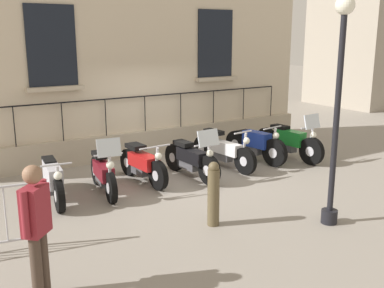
# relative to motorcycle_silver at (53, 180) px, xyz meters

# --- Properties ---
(ground_plane) EXTENTS (60.00, 60.00, 0.00)m
(ground_plane) POSITION_rel_motorcycle_silver_xyz_m (-0.21, 3.09, -0.42)
(ground_plane) COLOR gray
(building_facade) EXTENTS (0.82, 10.57, 6.27)m
(building_facade) POSITION_rel_motorcycle_silver_xyz_m (-2.53, 3.09, 2.62)
(building_facade) COLOR beige
(building_facade) RESTS_ON ground_plane
(motorcycle_silver) EXTENTS (2.04, 0.62, 0.90)m
(motorcycle_silver) POSITION_rel_motorcycle_silver_xyz_m (0.00, 0.00, 0.00)
(motorcycle_silver) COLOR black
(motorcycle_silver) RESTS_ON ground_plane
(motorcycle_maroon) EXTENTS (1.89, 0.62, 1.28)m
(motorcycle_maroon) POSITION_rel_motorcycle_silver_xyz_m (0.15, 0.99, -0.01)
(motorcycle_maroon) COLOR black
(motorcycle_maroon) RESTS_ON ground_plane
(motorcycle_red) EXTENTS (1.91, 0.75, 0.93)m
(motorcycle_red) POSITION_rel_motorcycle_silver_xyz_m (-0.08, 2.01, -0.02)
(motorcycle_red) COLOR black
(motorcycle_red) RESTS_ON ground_plane
(motorcycle_black) EXTENTS (2.01, 0.65, 1.22)m
(motorcycle_black) POSITION_rel_motorcycle_silver_xyz_m (0.18, 3.11, -0.00)
(motorcycle_black) COLOR black
(motorcycle_black) RESTS_ON ground_plane
(motorcycle_white) EXTENTS (2.20, 0.54, 1.02)m
(motorcycle_white) POSITION_rel_motorcycle_silver_xyz_m (-0.09, 4.21, -0.01)
(motorcycle_white) COLOR black
(motorcycle_white) RESTS_ON ground_plane
(motorcycle_blue) EXTENTS (1.99, 0.66, 0.99)m
(motorcycle_blue) POSITION_rel_motorcycle_silver_xyz_m (-0.09, 5.23, 0.02)
(motorcycle_blue) COLOR black
(motorcycle_blue) RESTS_ON ground_plane
(motorcycle_green) EXTENTS (2.25, 0.65, 1.28)m
(motorcycle_green) POSITION_rel_motorcycle_silver_xyz_m (0.16, 6.16, 0.03)
(motorcycle_green) COLOR black
(motorcycle_green) RESTS_ON ground_plane
(lamppost) EXTENTS (0.31, 0.31, 3.82)m
(lamppost) POSITION_rel_motorcycle_silver_xyz_m (3.70, 3.75, 1.68)
(lamppost) COLOR black
(lamppost) RESTS_ON ground_plane
(bollard) EXTENTS (0.21, 0.21, 1.13)m
(bollard) POSITION_rel_motorcycle_silver_xyz_m (2.70, 1.99, 0.15)
(bollard) COLOR brown
(bollard) RESTS_ON ground_plane
(pedestrian_standing) EXTENTS (0.41, 0.41, 1.72)m
(pedestrian_standing) POSITION_rel_motorcycle_silver_xyz_m (3.40, -1.10, 0.56)
(pedestrian_standing) COLOR #47382D
(pedestrian_standing) RESTS_ON ground_plane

